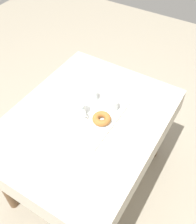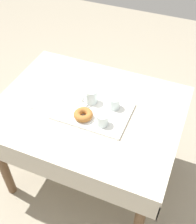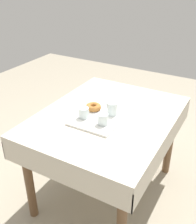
{
  "view_description": "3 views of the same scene",
  "coord_description": "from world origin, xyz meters",
  "px_view_note": "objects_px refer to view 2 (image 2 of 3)",
  "views": [
    {
      "loc": [
        -0.89,
        -0.64,
        1.99
      ],
      "look_at": [
        0.04,
        -0.07,
        0.81
      ],
      "focal_mm": 42.05,
      "sensor_mm": 36.0,
      "label": 1
    },
    {
      "loc": [
        0.56,
        -1.18,
        1.99
      ],
      "look_at": [
        0.09,
        -0.06,
        0.8
      ],
      "focal_mm": 45.81,
      "sensor_mm": 36.0,
      "label": 2
    },
    {
      "loc": [
        1.52,
        0.79,
        1.7
      ],
      "look_at": [
        0.08,
        -0.03,
        0.8
      ],
      "focal_mm": 43.09,
      "sensor_mm": 36.0,
      "label": 3
    }
  ],
  "objects_px": {
    "sugar_donut_left": "(83,115)",
    "paper_napkin": "(42,104)",
    "dining_table": "(88,118)",
    "serving_tray": "(93,111)",
    "water_glass_near": "(114,103)",
    "tea_mug_left": "(91,97)",
    "water_glass_far": "(103,120)",
    "donut_plate_left": "(83,117)"
  },
  "relations": [
    {
      "from": "tea_mug_left",
      "to": "water_glass_near",
      "type": "distance_m",
      "value": 0.15
    },
    {
      "from": "serving_tray",
      "to": "water_glass_far",
      "type": "bearing_deg",
      "value": -42.24
    },
    {
      "from": "sugar_donut_left",
      "to": "serving_tray",
      "type": "bearing_deg",
      "value": 72.9
    },
    {
      "from": "dining_table",
      "to": "donut_plate_left",
      "type": "xyz_separation_m",
      "value": [
        0.02,
        -0.11,
        0.12
      ]
    },
    {
      "from": "dining_table",
      "to": "paper_napkin",
      "type": "distance_m",
      "value": 0.31
    },
    {
      "from": "dining_table",
      "to": "tea_mug_left",
      "type": "relative_size",
      "value": 10.82
    },
    {
      "from": "serving_tray",
      "to": "donut_plate_left",
      "type": "bearing_deg",
      "value": -107.1
    },
    {
      "from": "tea_mug_left",
      "to": "sugar_donut_left",
      "type": "xyz_separation_m",
      "value": [
        0.01,
        -0.15,
        -0.02
      ]
    },
    {
      "from": "serving_tray",
      "to": "tea_mug_left",
      "type": "bearing_deg",
      "value": 122.99
    },
    {
      "from": "donut_plate_left",
      "to": "sugar_donut_left",
      "type": "relative_size",
      "value": 1.07
    },
    {
      "from": "tea_mug_left",
      "to": "paper_napkin",
      "type": "height_order",
      "value": "tea_mug_left"
    },
    {
      "from": "serving_tray",
      "to": "water_glass_near",
      "type": "xyz_separation_m",
      "value": [
        0.11,
        0.07,
        0.04
      ]
    },
    {
      "from": "dining_table",
      "to": "serving_tray",
      "type": "relative_size",
      "value": 2.59
    },
    {
      "from": "serving_tray",
      "to": "tea_mug_left",
      "type": "height_order",
      "value": "tea_mug_left"
    },
    {
      "from": "water_glass_far",
      "to": "donut_plate_left",
      "type": "height_order",
      "value": "water_glass_far"
    },
    {
      "from": "sugar_donut_left",
      "to": "paper_napkin",
      "type": "distance_m",
      "value": 0.31
    },
    {
      "from": "water_glass_far",
      "to": "water_glass_near",
      "type": "bearing_deg",
      "value": 85.31
    },
    {
      "from": "sugar_donut_left",
      "to": "paper_napkin",
      "type": "relative_size",
      "value": 0.88
    },
    {
      "from": "dining_table",
      "to": "water_glass_near",
      "type": "relative_size",
      "value": 15.61
    },
    {
      "from": "paper_napkin",
      "to": "dining_table",
      "type": "bearing_deg",
      "value": 16.18
    },
    {
      "from": "serving_tray",
      "to": "water_glass_far",
      "type": "height_order",
      "value": "water_glass_far"
    },
    {
      "from": "serving_tray",
      "to": "donut_plate_left",
      "type": "relative_size",
      "value": 3.7
    },
    {
      "from": "tea_mug_left",
      "to": "paper_napkin",
      "type": "xyz_separation_m",
      "value": [
        -0.29,
        -0.12,
        -0.06
      ]
    },
    {
      "from": "paper_napkin",
      "to": "serving_tray",
      "type": "bearing_deg",
      "value": 10.51
    },
    {
      "from": "serving_tray",
      "to": "tea_mug_left",
      "type": "xyz_separation_m",
      "value": [
        -0.04,
        0.06,
        0.05
      ]
    },
    {
      "from": "serving_tray",
      "to": "donut_plate_left",
      "type": "xyz_separation_m",
      "value": [
        -0.03,
        -0.09,
        0.01
      ]
    },
    {
      "from": "water_glass_far",
      "to": "sugar_donut_left",
      "type": "xyz_separation_m",
      "value": [
        -0.12,
        0.0,
        -0.01
      ]
    },
    {
      "from": "dining_table",
      "to": "serving_tray",
      "type": "xyz_separation_m",
      "value": [
        0.05,
        -0.02,
        0.11
      ]
    },
    {
      "from": "serving_tray",
      "to": "paper_napkin",
      "type": "xyz_separation_m",
      "value": [
        -0.33,
        -0.06,
        -0.01
      ]
    },
    {
      "from": "serving_tray",
      "to": "sugar_donut_left",
      "type": "relative_size",
      "value": 3.94
    },
    {
      "from": "tea_mug_left",
      "to": "paper_napkin",
      "type": "relative_size",
      "value": 0.83
    },
    {
      "from": "water_glass_near",
      "to": "paper_napkin",
      "type": "relative_size",
      "value": 0.58
    },
    {
      "from": "dining_table",
      "to": "sugar_donut_left",
      "type": "distance_m",
      "value": 0.18
    },
    {
      "from": "donut_plate_left",
      "to": "sugar_donut_left",
      "type": "xyz_separation_m",
      "value": [
        0.0,
        0.0,
        0.02
      ]
    },
    {
      "from": "donut_plate_left",
      "to": "paper_napkin",
      "type": "height_order",
      "value": "donut_plate_left"
    },
    {
      "from": "serving_tray",
      "to": "dining_table",
      "type": "bearing_deg",
      "value": 155.46
    },
    {
      "from": "water_glass_near",
      "to": "tea_mug_left",
      "type": "bearing_deg",
      "value": -176.91
    },
    {
      "from": "dining_table",
      "to": "sugar_donut_left",
      "type": "height_order",
      "value": "sugar_donut_left"
    },
    {
      "from": "donut_plate_left",
      "to": "paper_napkin",
      "type": "bearing_deg",
      "value": 175.3
    },
    {
      "from": "tea_mug_left",
      "to": "donut_plate_left",
      "type": "relative_size",
      "value": 0.88
    },
    {
      "from": "donut_plate_left",
      "to": "sugar_donut_left",
      "type": "bearing_deg",
      "value": 0.0
    },
    {
      "from": "water_glass_near",
      "to": "paper_napkin",
      "type": "xyz_separation_m",
      "value": [
        -0.44,
        -0.13,
        -0.05
      ]
    }
  ]
}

